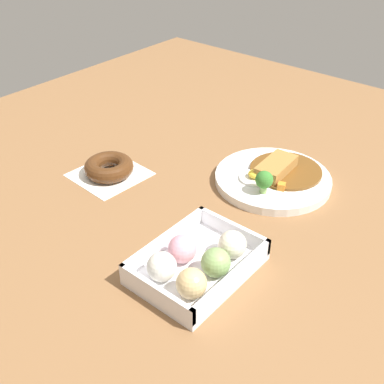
% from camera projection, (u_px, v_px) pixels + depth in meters
% --- Properties ---
extents(ground_plane, '(1.60, 1.60, 0.00)m').
position_uv_depth(ground_plane, '(212.00, 200.00, 0.99)').
color(ground_plane, brown).
extents(curry_plate, '(0.25, 0.25, 0.07)m').
position_uv_depth(curry_plate, '(274.00, 177.00, 1.03)').
color(curry_plate, white).
rests_on(curry_plate, ground_plane).
extents(donut_box, '(0.21, 0.15, 0.06)m').
position_uv_depth(donut_box, '(197.00, 263.00, 0.79)').
color(donut_box, white).
rests_on(donut_box, ground_plane).
extents(chocolate_ring_donut, '(0.15, 0.15, 0.04)m').
position_uv_depth(chocolate_ring_donut, '(109.00, 168.00, 1.06)').
color(chocolate_ring_donut, white).
rests_on(chocolate_ring_donut, ground_plane).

